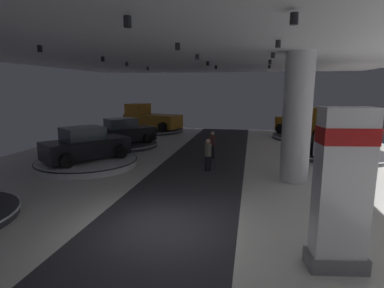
# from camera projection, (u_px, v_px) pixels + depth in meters

# --- Properties ---
(ground) EXTENTS (24.00, 44.00, 0.06)m
(ground) POSITION_uv_depth(u_px,v_px,m) (162.00, 228.00, 8.94)
(ground) COLOR silver
(ceiling_with_spotlights) EXTENTS (24.00, 44.00, 0.39)m
(ceiling_with_spotlights) POSITION_uv_depth(u_px,v_px,m) (158.00, 28.00, 7.93)
(ceiling_with_spotlights) COLOR silver
(column_right) EXTENTS (1.21, 1.21, 5.50)m
(column_right) POSITION_uv_depth(u_px,v_px,m) (297.00, 118.00, 13.05)
(column_right) COLOR silver
(column_right) RESTS_ON ground
(brand_sign_pylon) EXTENTS (1.35, 0.83, 3.63)m
(brand_sign_pylon) POSITION_uv_depth(u_px,v_px,m) (342.00, 188.00, 6.58)
(brand_sign_pylon) COLOR slate
(brand_sign_pylon) RESTS_ON ground
(display_platform_deep_right) EXTENTS (5.68, 5.68, 0.25)m
(display_platform_deep_right) POSITION_uv_depth(u_px,v_px,m) (308.00, 137.00, 24.50)
(display_platform_deep_right) COLOR #333338
(display_platform_deep_right) RESTS_ON ground
(pickup_truck_deep_right) EXTENTS (5.07, 5.37, 2.30)m
(pickup_truck_deep_right) POSITION_uv_depth(u_px,v_px,m) (312.00, 124.00, 24.04)
(pickup_truck_deep_right) COLOR #B77519
(pickup_truck_deep_right) RESTS_ON display_platform_deep_right
(display_platform_far_left) EXTENTS (4.73, 4.73, 0.26)m
(display_platform_far_left) POSITION_uv_depth(u_px,v_px,m) (124.00, 144.00, 21.21)
(display_platform_far_left) COLOR #333338
(display_platform_far_left) RESTS_ON ground
(display_car_far_left) EXTENTS (4.26, 4.22, 1.71)m
(display_car_far_left) POSITION_uv_depth(u_px,v_px,m) (123.00, 132.00, 21.04)
(display_car_far_left) COLOR black
(display_car_far_left) RESTS_ON display_platform_far_left
(display_platform_mid_left) EXTENTS (5.11, 5.11, 0.36)m
(display_platform_mid_left) POSITION_uv_depth(u_px,v_px,m) (87.00, 162.00, 15.87)
(display_platform_mid_left) COLOR silver
(display_platform_mid_left) RESTS_ON ground
(display_car_mid_left) EXTENTS (3.88, 4.47, 1.71)m
(display_car_mid_left) POSITION_uv_depth(u_px,v_px,m) (86.00, 145.00, 15.68)
(display_car_mid_left) COLOR black
(display_car_mid_left) RESTS_ON display_platform_mid_left
(display_platform_far_right) EXTENTS (5.68, 5.68, 0.27)m
(display_platform_far_right) POSITION_uv_depth(u_px,v_px,m) (338.00, 154.00, 18.19)
(display_platform_far_right) COLOR #333338
(display_platform_far_right) RESTS_ON ground
(pickup_truck_far_right) EXTENTS (3.96, 5.69, 2.30)m
(pickup_truck_far_right) POSITION_uv_depth(u_px,v_px,m) (340.00, 136.00, 18.27)
(pickup_truck_far_right) COLOR silver
(pickup_truck_far_right) RESTS_ON display_platform_far_right
(display_platform_deep_left) EXTENTS (5.68, 5.68, 0.25)m
(display_platform_deep_left) POSITION_uv_depth(u_px,v_px,m) (153.00, 130.00, 28.56)
(display_platform_deep_left) COLOR #333338
(display_platform_deep_left) RESTS_ON ground
(pickup_truck_deep_left) EXTENTS (5.69, 3.88, 2.30)m
(pickup_truck_deep_left) POSITION_uv_depth(u_px,v_px,m) (150.00, 119.00, 28.52)
(pickup_truck_deep_left) COLOR #B77519
(pickup_truck_deep_left) RESTS_ON display_platform_deep_left
(visitor_walking_near) EXTENTS (0.32, 0.32, 1.59)m
(visitor_walking_near) POSITION_uv_depth(u_px,v_px,m) (212.00, 143.00, 17.43)
(visitor_walking_near) COLOR black
(visitor_walking_near) RESTS_ON ground
(visitor_walking_far) EXTENTS (0.32, 0.32, 1.59)m
(visitor_walking_far) POSITION_uv_depth(u_px,v_px,m) (208.00, 153.00, 14.84)
(visitor_walking_far) COLOR black
(visitor_walking_far) RESTS_ON ground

